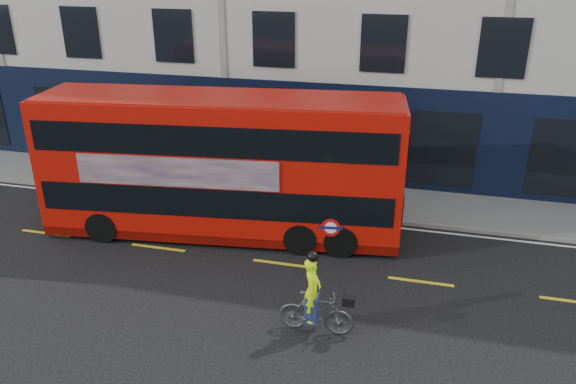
% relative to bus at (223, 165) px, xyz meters
% --- Properties ---
extents(ground, '(120.00, 120.00, 0.00)m').
position_rel_bus_xyz_m(ground, '(-1.66, -3.06, -2.32)').
color(ground, black).
rests_on(ground, ground).
extents(pavement, '(60.00, 3.00, 0.12)m').
position_rel_bus_xyz_m(pavement, '(-1.66, 3.44, -2.26)').
color(pavement, slate).
rests_on(pavement, ground).
extents(kerb, '(60.00, 0.12, 0.13)m').
position_rel_bus_xyz_m(kerb, '(-1.66, 1.94, -2.25)').
color(kerb, slate).
rests_on(kerb, ground).
extents(road_edge_line, '(58.00, 0.10, 0.01)m').
position_rel_bus_xyz_m(road_edge_line, '(-1.66, 1.64, -2.31)').
color(road_edge_line, silver).
rests_on(road_edge_line, ground).
extents(lane_dashes, '(58.00, 0.12, 0.01)m').
position_rel_bus_xyz_m(lane_dashes, '(-1.66, -1.56, -2.31)').
color(lane_dashes, gold).
rests_on(lane_dashes, ground).
extents(bus, '(11.43, 3.84, 4.52)m').
position_rel_bus_xyz_m(bus, '(0.00, 0.00, 0.00)').
color(bus, '#BA1007').
rests_on(bus, ground).
extents(cyclist, '(1.83, 0.60, 2.20)m').
position_rel_bus_xyz_m(cyclist, '(3.91, -4.46, -1.59)').
color(cyclist, '#404345').
rests_on(cyclist, ground).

